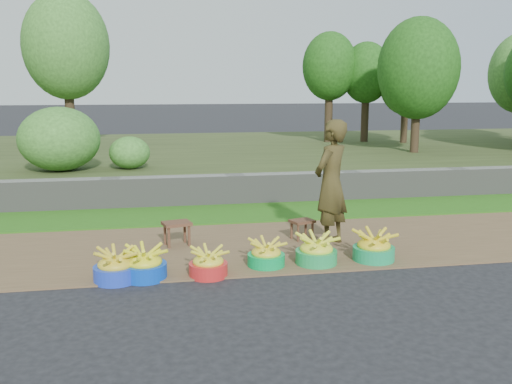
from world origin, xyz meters
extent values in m
plane|color=black|center=(0.00, 0.00, 0.00)|extent=(120.00, 120.00, 0.00)
cube|color=brown|center=(0.00, 1.25, 0.01)|extent=(80.00, 2.50, 0.02)
cube|color=#2B6616|center=(0.00, 3.25, 0.02)|extent=(80.00, 1.50, 0.04)
cube|color=slate|center=(0.00, 4.10, 0.28)|extent=(80.00, 0.35, 0.55)
cube|color=#39451F|center=(0.00, 9.00, 0.25)|extent=(80.00, 10.00, 0.50)
cylinder|color=#312517|center=(4.78, 10.09, 1.30)|extent=(0.22, 0.22, 1.60)
ellipsoid|color=#1F5615|center=(4.78, 10.09, 2.53)|extent=(1.43, 1.43, 1.79)
cylinder|color=#312517|center=(5.01, 7.22, 1.24)|extent=(0.21, 0.21, 1.47)
ellipsoid|color=#1F5615|center=(5.01, 7.22, 2.57)|extent=(1.99, 1.99, 2.49)
cylinder|color=#312517|center=(-3.69, 10.44, 1.51)|extent=(0.26, 0.26, 2.02)
ellipsoid|color=#407E2D|center=(-3.69, 10.44, 3.21)|extent=(2.32, 2.32, 2.90)
cylinder|color=#312517|center=(5.80, 9.57, 1.16)|extent=(0.20, 0.20, 1.32)
ellipsoid|color=#407E2D|center=(5.80, 9.57, 2.29)|extent=(1.56, 1.56, 1.95)
cylinder|color=#312517|center=(3.70, 10.24, 1.37)|extent=(0.23, 0.23, 1.73)
ellipsoid|color=#1F5615|center=(3.70, 10.24, 2.71)|extent=(1.59, 1.59, 1.99)
ellipsoid|color=#407E2D|center=(-1.93, 5.58, 0.83)|extent=(0.82, 0.82, 0.65)
ellipsoid|color=#407E2D|center=(-3.26, 5.53, 1.13)|extent=(1.57, 1.57, 1.26)
cylinder|color=#1C3BC3|center=(-1.92, 0.16, 0.09)|extent=(0.49, 0.49, 0.18)
ellipsoid|color=gold|center=(-1.92, 0.16, 0.23)|extent=(0.43, 0.43, 0.28)
cylinder|color=#083EBB|center=(-1.59, 0.19, 0.09)|extent=(0.50, 0.50, 0.18)
ellipsoid|color=yellow|center=(-1.59, 0.19, 0.23)|extent=(0.44, 0.44, 0.29)
cylinder|color=red|center=(-0.88, 0.14, 0.08)|extent=(0.45, 0.45, 0.16)
ellipsoid|color=yellow|center=(-0.88, 0.14, 0.21)|extent=(0.39, 0.39, 0.26)
cylinder|color=#019B46|center=(-0.15, 0.36, 0.08)|extent=(0.45, 0.45, 0.16)
ellipsoid|color=gold|center=(-0.15, 0.36, 0.21)|extent=(0.40, 0.40, 0.26)
cylinder|color=#1C954A|center=(0.47, 0.34, 0.09)|extent=(0.51, 0.51, 0.18)
ellipsoid|color=yellow|center=(0.47, 0.34, 0.23)|extent=(0.45, 0.45, 0.29)
cylinder|color=#159356|center=(1.21, 0.34, 0.09)|extent=(0.52, 0.52, 0.19)
ellipsoid|color=gold|center=(1.21, 0.34, 0.24)|extent=(0.46, 0.46, 0.30)
cube|color=#50301F|center=(-1.17, 1.45, 0.32)|extent=(0.43, 0.36, 0.04)
cylinder|color=#50301F|center=(-1.29, 1.32, 0.16)|extent=(0.04, 0.04, 0.28)
cylinder|color=#50301F|center=(-1.01, 1.39, 0.16)|extent=(0.04, 0.04, 0.28)
cylinder|color=#50301F|center=(-1.34, 1.51, 0.16)|extent=(0.04, 0.04, 0.28)
cylinder|color=#50301F|center=(-1.06, 1.58, 0.16)|extent=(0.04, 0.04, 0.28)
cube|color=#50301F|center=(0.58, 1.45, 0.28)|extent=(0.38, 0.33, 0.04)
cylinder|color=#50301F|center=(0.49, 1.33, 0.14)|extent=(0.03, 0.03, 0.24)
cylinder|color=#50301F|center=(0.72, 1.41, 0.14)|extent=(0.03, 0.03, 0.24)
cylinder|color=#50301F|center=(0.44, 1.49, 0.14)|extent=(0.03, 0.03, 0.24)
cylinder|color=#50301F|center=(0.67, 1.57, 0.14)|extent=(0.03, 0.03, 0.24)
imported|color=black|center=(0.89, 1.13, 0.87)|extent=(0.73, 0.72, 1.71)
camera|label=1|loc=(-1.45, -6.13, 2.17)|focal=40.00mm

